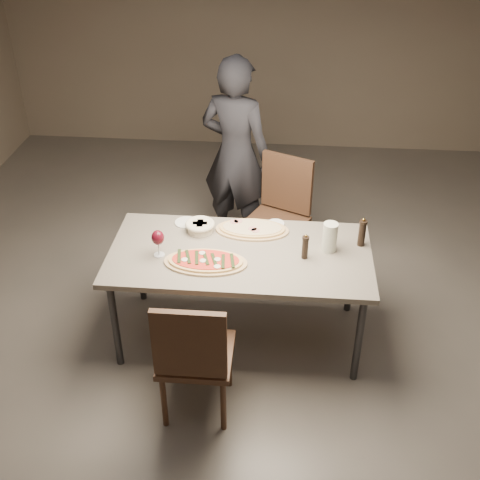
# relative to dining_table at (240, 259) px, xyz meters

# --- Properties ---
(room) EXTENTS (7.00, 7.00, 7.00)m
(room) POSITION_rel_dining_table_xyz_m (0.00, 0.00, 0.71)
(room) COLOR #605952
(room) RESTS_ON ground
(dining_table) EXTENTS (1.80, 0.90, 0.75)m
(dining_table) POSITION_rel_dining_table_xyz_m (0.00, 0.00, 0.00)
(dining_table) COLOR gray
(dining_table) RESTS_ON ground
(zucchini_pizza) EXTENTS (0.56, 0.31, 0.05)m
(zucchini_pizza) POSITION_rel_dining_table_xyz_m (-0.22, -0.15, 0.07)
(zucchini_pizza) COLOR tan
(zucchini_pizza) RESTS_ON dining_table
(ham_pizza) EXTENTS (0.53, 0.29, 0.04)m
(ham_pizza) POSITION_rel_dining_table_xyz_m (0.06, 0.28, 0.07)
(ham_pizza) COLOR tan
(ham_pizza) RESTS_ON dining_table
(bread_basket) EXTENTS (0.21, 0.21, 0.08)m
(bread_basket) POSITION_rel_dining_table_xyz_m (-0.31, 0.24, 0.10)
(bread_basket) COLOR beige
(bread_basket) RESTS_ON dining_table
(oil_dish) EXTENTS (0.13, 0.13, 0.01)m
(oil_dish) POSITION_rel_dining_table_xyz_m (0.23, 0.38, 0.06)
(oil_dish) COLOR white
(oil_dish) RESTS_ON dining_table
(pepper_mill_left) EXTENTS (0.05, 0.05, 0.19)m
(pepper_mill_left) POSITION_rel_dining_table_xyz_m (0.44, -0.03, 0.14)
(pepper_mill_left) COLOR black
(pepper_mill_left) RESTS_ON dining_table
(pepper_mill_right) EXTENTS (0.06, 0.06, 0.22)m
(pepper_mill_right) POSITION_rel_dining_table_xyz_m (0.83, 0.16, 0.16)
(pepper_mill_right) COLOR black
(pepper_mill_right) RESTS_ON dining_table
(carafe) EXTENTS (0.10, 0.10, 0.21)m
(carafe) POSITION_rel_dining_table_xyz_m (0.61, 0.08, 0.16)
(carafe) COLOR silver
(carafe) RESTS_ON dining_table
(wine_glass) EXTENTS (0.09, 0.09, 0.20)m
(wine_glass) POSITION_rel_dining_table_xyz_m (-0.54, -0.08, 0.19)
(wine_glass) COLOR silver
(wine_glass) RESTS_ON dining_table
(side_plate) EXTENTS (0.17, 0.17, 0.01)m
(side_plate) POSITION_rel_dining_table_xyz_m (-0.43, 0.34, 0.06)
(side_plate) COLOR white
(side_plate) RESTS_ON dining_table
(chair_near) EXTENTS (0.45, 0.45, 0.95)m
(chair_near) POSITION_rel_dining_table_xyz_m (-0.21, -0.78, -0.16)
(chair_near) COLOR #432B1C
(chair_near) RESTS_ON ground
(chair_far) EXTENTS (0.62, 0.62, 0.99)m
(chair_far) POSITION_rel_dining_table_xyz_m (0.25, 0.94, -0.14)
(chair_far) COLOR #432B1C
(chair_far) RESTS_ON ground
(diner) EXTENTS (0.73, 0.60, 1.73)m
(diner) POSITION_rel_dining_table_xyz_m (-0.15, 1.30, 0.17)
(diner) COLOR black
(diner) RESTS_ON ground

